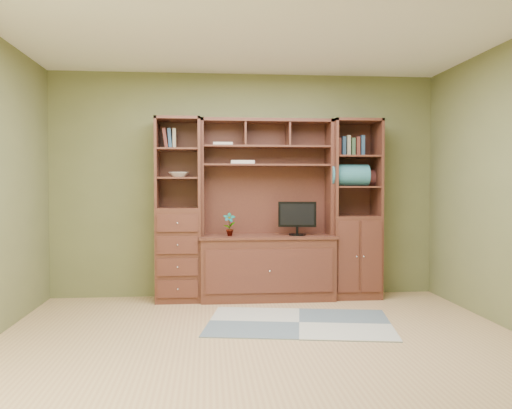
{
  "coord_description": "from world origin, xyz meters",
  "views": [
    {
      "loc": [
        -0.45,
        -4.36,
        1.3
      ],
      "look_at": [
        0.05,
        1.2,
        1.1
      ],
      "focal_mm": 38.0,
      "sensor_mm": 36.0,
      "label": 1
    }
  ],
  "objects": [
    {
      "name": "center_hutch",
      "position": [
        0.23,
        1.73,
        1.02
      ],
      "size": [
        1.54,
        0.53,
        2.05
      ],
      "primitive_type": "cube",
      "color": "#4D251B",
      "rests_on": "ground"
    },
    {
      "name": "rug",
      "position": [
        0.41,
        0.63,
        0.01
      ],
      "size": [
        1.87,
        1.41,
        0.01
      ],
      "primitive_type": "cube",
      "rotation": [
        0.0,
        0.0,
        -0.17
      ],
      "color": "gray",
      "rests_on": "ground"
    },
    {
      "name": "room",
      "position": [
        0.0,
        0.0,
        1.3
      ],
      "size": [
        4.6,
        4.1,
        2.64
      ],
      "color": "tan",
      "rests_on": "ground"
    },
    {
      "name": "left_tower",
      "position": [
        -0.77,
        1.77,
        1.02
      ],
      "size": [
        0.5,
        0.45,
        2.05
      ],
      "primitive_type": "cube",
      "color": "#4D251B",
      "rests_on": "ground"
    },
    {
      "name": "blanket_teal",
      "position": [
        1.18,
        1.73,
        1.41
      ],
      "size": [
        0.43,
        0.25,
        0.25
      ],
      "primitive_type": "cube",
      "color": "#2E6E79",
      "rests_on": "right_tower"
    },
    {
      "name": "bowl",
      "position": [
        -0.77,
        1.77,
        1.42
      ],
      "size": [
        0.23,
        0.23,
        0.06
      ],
      "primitive_type": "imported",
      "color": "silver",
      "rests_on": "left_tower"
    },
    {
      "name": "right_tower",
      "position": [
        1.25,
        1.77,
        1.02
      ],
      "size": [
        0.55,
        0.45,
        2.05
      ],
      "primitive_type": "cube",
      "color": "#4D251B",
      "rests_on": "ground"
    },
    {
      "name": "orchid",
      "position": [
        -0.2,
        1.7,
        0.86
      ],
      "size": [
        0.14,
        0.09,
        0.26
      ],
      "primitive_type": "imported",
      "color": "#945432",
      "rests_on": "center_hutch"
    },
    {
      "name": "monitor",
      "position": [
        0.57,
        1.7,
        0.99
      ],
      "size": [
        0.46,
        0.26,
        0.53
      ],
      "primitive_type": "cube",
      "rotation": [
        0.0,
        0.0,
        -0.18
      ],
      "color": "black",
      "rests_on": "center_hutch"
    },
    {
      "name": "magazines",
      "position": [
        -0.05,
        1.82,
        1.56
      ],
      "size": [
        0.27,
        0.2,
        0.04
      ],
      "primitive_type": "cube",
      "color": "beige",
      "rests_on": "center_hutch"
    },
    {
      "name": "blanket_red",
      "position": [
        1.38,
        1.85,
        1.39
      ],
      "size": [
        0.34,
        0.19,
        0.19
      ],
      "primitive_type": "cube",
      "color": "brown",
      "rests_on": "right_tower"
    }
  ]
}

